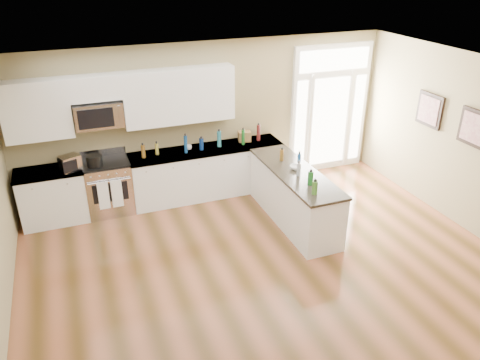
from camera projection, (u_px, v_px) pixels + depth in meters
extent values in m
plane|color=#4D3415|center=(307.00, 318.00, 5.90)|extent=(8.00, 8.00, 0.00)
plane|color=#8E8259|center=(208.00, 118.00, 8.65)|extent=(7.00, 0.00, 7.00)
plane|color=white|center=(324.00, 104.00, 4.68)|extent=(8.00, 8.00, 0.00)
cube|color=white|center=(53.00, 197.00, 7.89)|extent=(1.06, 0.62, 0.90)
cube|color=black|center=(57.00, 217.00, 8.06)|extent=(1.02, 0.52, 0.10)
cube|color=black|center=(48.00, 172.00, 7.68)|extent=(1.10, 0.66, 0.04)
cube|color=white|center=(207.00, 173.00, 8.76)|extent=(2.81, 0.62, 0.90)
cube|color=black|center=(208.00, 192.00, 8.93)|extent=(2.77, 0.52, 0.10)
cube|color=black|center=(206.00, 149.00, 8.55)|extent=(2.85, 0.66, 0.04)
cube|color=white|center=(294.00, 197.00, 7.88)|extent=(0.65, 2.28, 0.90)
cube|color=black|center=(293.00, 217.00, 8.06)|extent=(0.61, 2.18, 0.10)
cube|color=black|center=(295.00, 172.00, 7.68)|extent=(0.69, 2.32, 0.04)
cube|color=white|center=(36.00, 110.00, 7.36)|extent=(1.04, 0.33, 0.95)
cube|color=white|center=(179.00, 96.00, 8.10)|extent=(1.94, 0.33, 0.95)
cube|color=white|center=(95.00, 88.00, 7.54)|extent=(0.82, 0.33, 0.40)
cube|color=silver|center=(98.00, 114.00, 7.70)|extent=(0.78, 0.40, 0.42)
cube|color=black|center=(96.00, 119.00, 7.51)|extent=(0.56, 0.01, 0.32)
cube|color=white|center=(329.00, 109.00, 9.48)|extent=(1.70, 0.08, 2.60)
cube|color=white|center=(329.00, 122.00, 9.54)|extent=(0.78, 0.02, 1.80)
cube|color=white|center=(301.00, 126.00, 9.33)|extent=(0.22, 0.02, 1.80)
cube|color=white|center=(357.00, 118.00, 9.76)|extent=(0.22, 0.02, 1.80)
cube|color=white|center=(335.00, 60.00, 9.00)|extent=(1.50, 0.02, 0.40)
cube|color=black|center=(430.00, 110.00, 8.12)|extent=(0.04, 0.58, 0.58)
cube|color=#8C3850|center=(429.00, 110.00, 8.11)|extent=(0.01, 0.46, 0.46)
cube|color=black|center=(474.00, 128.00, 7.28)|extent=(0.04, 0.58, 0.58)
cube|color=#8C3850|center=(473.00, 128.00, 7.27)|extent=(0.01, 0.46, 0.46)
cube|color=silver|center=(109.00, 188.00, 8.17)|extent=(0.77, 0.64, 0.92)
cube|color=black|center=(105.00, 163.00, 7.97)|extent=(0.77, 0.60, 0.03)
cube|color=silver|center=(103.00, 152.00, 8.19)|extent=(0.77, 0.04, 0.14)
cube|color=black|center=(111.00, 193.00, 7.88)|extent=(0.58, 0.01, 0.34)
cylinder|color=silver|center=(109.00, 181.00, 7.76)|extent=(0.70, 0.02, 0.02)
cube|color=white|center=(104.00, 196.00, 7.82)|extent=(0.18, 0.02, 0.50)
cube|color=white|center=(117.00, 193.00, 7.89)|extent=(0.18, 0.02, 0.50)
cylinder|color=black|center=(95.00, 160.00, 7.77)|extent=(0.33, 0.33, 0.20)
cube|color=silver|center=(70.00, 163.00, 7.61)|extent=(0.38, 0.34, 0.26)
cube|color=brown|center=(245.00, 136.00, 8.83)|extent=(0.26, 0.21, 0.19)
imported|color=white|center=(69.00, 170.00, 7.65)|extent=(0.20, 0.20, 0.05)
imported|color=white|center=(295.00, 167.00, 7.71)|extent=(0.22, 0.22, 0.06)
imported|color=white|center=(189.00, 147.00, 8.47)|extent=(0.11, 0.11, 0.09)
cylinder|color=#19591E|center=(311.00, 178.00, 7.16)|extent=(0.08, 0.08, 0.22)
cylinder|color=navy|center=(186.00, 144.00, 8.29)|extent=(0.06, 0.06, 0.32)
cylinder|color=brown|center=(143.00, 151.00, 8.11)|extent=(0.07, 0.07, 0.23)
cylinder|color=olive|center=(157.00, 149.00, 8.25)|extent=(0.06, 0.06, 0.20)
cylinder|color=#26727F|center=(219.00, 139.00, 8.57)|extent=(0.07, 0.07, 0.29)
cylinder|color=#591919|center=(259.00, 133.00, 8.85)|extent=(0.07, 0.07, 0.30)
cylinder|color=#B2B2B7|center=(299.00, 169.00, 7.45)|extent=(0.06, 0.06, 0.22)
cylinder|color=navy|center=(201.00, 144.00, 8.44)|extent=(0.08, 0.08, 0.21)
cylinder|color=#3F7226|center=(315.00, 188.00, 6.88)|extent=(0.08, 0.08, 0.21)
cylinder|color=#19591E|center=(243.00, 137.00, 8.66)|extent=(0.06, 0.06, 0.28)
cylinder|color=navy|center=(299.00, 160.00, 7.75)|extent=(0.06, 0.06, 0.24)
cylinder|color=brown|center=(282.00, 155.00, 8.00)|extent=(0.07, 0.07, 0.20)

